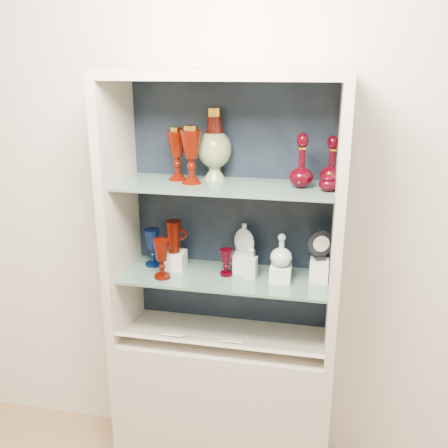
% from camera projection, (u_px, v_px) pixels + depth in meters
% --- Properties ---
extents(wall_back, '(3.50, 0.02, 2.80)m').
position_uv_depth(wall_back, '(234.00, 190.00, 2.33)').
color(wall_back, silver).
rests_on(wall_back, ground).
extents(cabinet_base, '(1.00, 0.40, 0.75)m').
position_uv_depth(cabinet_base, '(224.00, 404.00, 2.44)').
color(cabinet_base, beige).
rests_on(cabinet_base, ground).
extents(cabinet_back_panel, '(0.98, 0.02, 1.15)m').
position_uv_depth(cabinet_back_panel, '(232.00, 207.00, 2.33)').
color(cabinet_back_panel, black).
rests_on(cabinet_back_panel, cabinet_base).
extents(cabinet_side_left, '(0.04, 0.40, 1.15)m').
position_uv_depth(cabinet_side_left, '(120.00, 212.00, 2.24)').
color(cabinet_side_left, beige).
rests_on(cabinet_side_left, cabinet_base).
extents(cabinet_side_right, '(0.04, 0.40, 1.15)m').
position_uv_depth(cabinet_side_right, '(338.00, 225.00, 2.06)').
color(cabinet_side_right, beige).
rests_on(cabinet_side_right, cabinet_base).
extents(cabinet_top_cap, '(1.00, 0.40, 0.04)m').
position_uv_depth(cabinet_top_cap, '(224.00, 75.00, 1.97)').
color(cabinet_top_cap, beige).
rests_on(cabinet_top_cap, cabinet_side_left).
extents(shelf_lower, '(0.92, 0.34, 0.01)m').
position_uv_depth(shelf_lower, '(225.00, 277.00, 2.25)').
color(shelf_lower, slate).
rests_on(shelf_lower, cabinet_side_left).
extents(shelf_upper, '(0.92, 0.34, 0.01)m').
position_uv_depth(shelf_upper, '(225.00, 186.00, 2.13)').
color(shelf_upper, slate).
rests_on(shelf_upper, cabinet_side_left).
extents(label_ledge, '(0.92, 0.17, 0.09)m').
position_uv_depth(label_ledge, '(219.00, 343.00, 2.21)').
color(label_ledge, beige).
rests_on(label_ledge, cabinet_base).
extents(label_card_0, '(0.10, 0.06, 0.03)m').
position_uv_depth(label_card_0, '(173.00, 335.00, 2.25)').
color(label_card_0, white).
rests_on(label_card_0, label_ledge).
extents(label_card_1, '(0.10, 0.06, 0.03)m').
position_uv_depth(label_card_1, '(232.00, 341.00, 2.20)').
color(label_card_1, white).
rests_on(label_card_1, label_ledge).
extents(pedestal_lamp_left, '(0.12, 0.12, 0.23)m').
position_uv_depth(pedestal_lamp_left, '(177.00, 154.00, 2.18)').
color(pedestal_lamp_left, '#4F0B02').
rests_on(pedestal_lamp_left, shelf_upper).
extents(pedestal_lamp_right, '(0.10, 0.10, 0.25)m').
position_uv_depth(pedestal_lamp_right, '(191.00, 155.00, 2.11)').
color(pedestal_lamp_right, '#4F0B02').
rests_on(pedestal_lamp_right, shelf_upper).
extents(enamel_urn, '(0.19, 0.19, 0.31)m').
position_uv_depth(enamel_urn, '(215.00, 144.00, 2.18)').
color(enamel_urn, '#114718').
rests_on(enamel_urn, shelf_upper).
extents(ruby_decanter_a, '(0.12, 0.12, 0.25)m').
position_uv_depth(ruby_decanter_a, '(302.00, 157.00, 2.04)').
color(ruby_decanter_a, '#3A0009').
rests_on(ruby_decanter_a, shelf_upper).
extents(ruby_decanter_b, '(0.12, 0.12, 0.22)m').
position_uv_depth(ruby_decanter_b, '(332.00, 159.00, 2.08)').
color(ruby_decanter_b, '#3A0009').
rests_on(ruby_decanter_b, shelf_upper).
extents(lidded_bowl, '(0.08, 0.08, 0.08)m').
position_uv_depth(lidded_bowl, '(328.00, 181.00, 2.00)').
color(lidded_bowl, '#3A0009').
rests_on(lidded_bowl, shelf_upper).
extents(cobalt_goblet, '(0.09, 0.09, 0.18)m').
position_uv_depth(cobalt_goblet, '(152.00, 248.00, 2.34)').
color(cobalt_goblet, '#061338').
rests_on(cobalt_goblet, shelf_lower).
extents(ruby_goblet_tall, '(0.09, 0.09, 0.18)m').
position_uv_depth(ruby_goblet_tall, '(162.00, 259.00, 2.20)').
color(ruby_goblet_tall, '#4F0B02').
rests_on(ruby_goblet_tall, shelf_lower).
extents(ruby_goblet_small, '(0.06, 0.06, 0.12)m').
position_uv_depth(ruby_goblet_small, '(226.00, 262.00, 2.24)').
color(ruby_goblet_small, '#3A0009').
rests_on(ruby_goblet_small, shelf_lower).
extents(riser_ruby_pitcher, '(0.10, 0.10, 0.08)m').
position_uv_depth(riser_ruby_pitcher, '(174.00, 260.00, 2.32)').
color(riser_ruby_pitcher, silver).
rests_on(riser_ruby_pitcher, shelf_lower).
extents(ruby_pitcher, '(0.13, 0.11, 0.15)m').
position_uv_depth(ruby_pitcher, '(174.00, 237.00, 2.29)').
color(ruby_pitcher, '#4F0B02').
rests_on(ruby_pitcher, riser_ruby_pitcher).
extents(clear_square_bottle, '(0.06, 0.06, 0.14)m').
position_uv_depth(clear_square_bottle, '(251.00, 263.00, 2.20)').
color(clear_square_bottle, '#A9BCC4').
rests_on(clear_square_bottle, shelf_lower).
extents(riser_flat_flask, '(0.09, 0.09, 0.09)m').
position_uv_depth(riser_flat_flask, '(244.00, 262.00, 2.28)').
color(riser_flat_flask, silver).
rests_on(riser_flat_flask, shelf_lower).
extents(flat_flask, '(0.11, 0.08, 0.14)m').
position_uv_depth(flat_flask, '(244.00, 238.00, 2.25)').
color(flat_flask, '#B2BDC6').
rests_on(flat_flask, riser_flat_flask).
extents(riser_clear_round_decanter, '(0.09, 0.09, 0.07)m').
position_uv_depth(riser_clear_round_decanter, '(281.00, 274.00, 2.18)').
color(riser_clear_round_decanter, silver).
rests_on(riser_clear_round_decanter, shelf_lower).
extents(clear_round_decanter, '(0.12, 0.12, 0.14)m').
position_uv_depth(clear_round_decanter, '(281.00, 251.00, 2.15)').
color(clear_round_decanter, '#A9BCC4').
rests_on(clear_round_decanter, riser_clear_round_decanter).
extents(riser_cameo_medallion, '(0.08, 0.08, 0.10)m').
position_uv_depth(riser_cameo_medallion, '(319.00, 270.00, 2.18)').
color(riser_cameo_medallion, silver).
rests_on(riser_cameo_medallion, shelf_lower).
extents(cameo_medallion, '(0.13, 0.08, 0.14)m').
position_uv_depth(cameo_medallion, '(321.00, 245.00, 2.14)').
color(cameo_medallion, black).
rests_on(cameo_medallion, riser_cameo_medallion).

